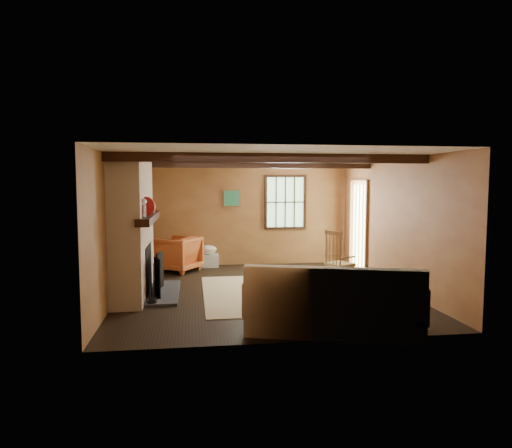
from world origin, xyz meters
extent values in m
plane|color=black|center=(0.00, 0.00, 0.00)|extent=(5.50, 5.50, 0.00)
cube|color=#9B6637|center=(0.00, 2.75, 1.20)|extent=(5.00, 0.02, 2.40)
cube|color=#9B6637|center=(0.00, -2.75, 1.20)|extent=(5.00, 0.02, 2.40)
cube|color=#9B6637|center=(-2.50, 0.00, 1.20)|extent=(0.02, 5.50, 2.40)
cube|color=#9B6637|center=(2.50, 0.00, 1.20)|extent=(0.02, 5.50, 2.40)
cube|color=silver|center=(0.00, 0.00, 2.40)|extent=(5.00, 5.50, 0.02)
cube|color=black|center=(0.00, -1.20, 2.33)|extent=(5.00, 0.12, 0.14)
cube|color=black|center=(0.00, 1.20, 2.33)|extent=(5.00, 0.12, 0.14)
cube|color=black|center=(1.00, 2.72, 1.50)|extent=(1.02, 0.06, 1.32)
cube|color=#A1CE9E|center=(1.00, 2.75, 1.50)|extent=(0.90, 0.01, 1.20)
cube|color=black|center=(1.00, 2.73, 1.50)|extent=(0.90, 0.03, 0.02)
cube|color=brown|center=(2.47, 1.70, 1.00)|extent=(0.06, 1.00, 2.06)
cube|color=#A1CE9E|center=(2.50, 1.70, 1.00)|extent=(0.01, 0.80, 1.85)
cube|color=brown|center=(-0.30, 2.72, 1.60)|extent=(0.42, 0.03, 0.42)
cube|color=#277675|center=(-0.30, 2.71, 1.60)|extent=(0.36, 0.01, 0.36)
cube|color=#A24D3E|center=(-2.25, 0.00, 1.20)|extent=(0.50, 2.20, 2.40)
cube|color=black|center=(-2.18, 0.00, 0.45)|extent=(0.38, 1.00, 0.85)
cube|color=#37373C|center=(-1.75, 0.00, 0.03)|extent=(0.55, 1.80, 0.05)
cube|color=black|center=(-1.97, 0.00, 1.35)|extent=(0.22, 2.30, 0.12)
cube|color=black|center=(-1.82, -0.42, 0.38)|extent=(0.13, 0.32, 0.66)
cube|color=black|center=(-1.82, -0.08, 0.38)|extent=(0.03, 0.33, 0.66)
cube|color=black|center=(-1.82, 0.26, 0.38)|extent=(0.11, 0.32, 0.66)
cylinder|color=black|center=(-1.88, -0.79, 0.06)|extent=(0.16, 0.16, 0.02)
cylinder|color=black|center=(-1.91, -0.82, 0.37)|extent=(0.01, 0.01, 0.63)
cylinder|color=black|center=(-1.88, -0.79, 0.37)|extent=(0.01, 0.01, 0.63)
cylinder|color=black|center=(-1.85, -0.76, 0.37)|extent=(0.01, 0.01, 0.63)
cylinder|color=silver|center=(-1.98, -0.79, 1.51)|extent=(0.09, 0.09, 0.20)
sphere|color=silver|center=(-1.98, -0.79, 1.66)|extent=(0.11, 0.11, 0.11)
cylinder|color=#B11714|center=(-1.98, -0.42, 1.57)|extent=(0.32, 0.13, 0.32)
cube|color=black|center=(-1.98, 0.10, 1.46)|extent=(0.21, 0.15, 0.11)
cylinder|color=black|center=(-1.98, 0.37, 1.46)|extent=(0.09, 0.09, 0.11)
cylinder|color=black|center=(-1.98, 0.62, 1.45)|extent=(0.07, 0.07, 0.08)
cube|color=beige|center=(0.20, -0.20, 0.00)|extent=(2.50, 3.00, 0.01)
cube|color=tan|center=(1.56, 0.23, 0.41)|extent=(0.58, 0.58, 0.05)
cube|color=brown|center=(1.40, 0.14, 1.02)|extent=(0.24, 0.39, 0.07)
cylinder|color=brown|center=(1.80, 0.15, 0.21)|extent=(0.03, 0.03, 0.40)
cylinder|color=brown|center=(1.63, 0.47, 0.21)|extent=(0.03, 0.03, 0.40)
cylinder|color=brown|center=(1.48, -0.02, 0.21)|extent=(0.03, 0.03, 0.40)
cylinder|color=brown|center=(1.31, 0.30, 0.21)|extent=(0.03, 0.03, 0.40)
cylinder|color=brown|center=(1.48, -0.02, 0.73)|extent=(0.03, 0.03, 0.68)
cylinder|color=brown|center=(1.31, 0.30, 0.73)|extent=(0.03, 0.03, 0.68)
cylinder|color=brown|center=(1.44, 0.06, 0.71)|extent=(0.02, 0.02, 0.57)
cylinder|color=brown|center=(1.40, 0.14, 0.71)|extent=(0.02, 0.02, 0.57)
cylinder|color=brown|center=(1.35, 0.22, 0.71)|extent=(0.02, 0.02, 0.57)
cube|color=brown|center=(1.65, 0.05, 0.57)|extent=(0.36, 0.21, 0.03)
cube|color=brown|center=(1.46, 0.40, 0.57)|extent=(0.36, 0.21, 0.03)
cube|color=brown|center=(1.64, 0.07, 0.01)|extent=(0.70, 0.40, 0.03)
cube|color=brown|center=(1.47, 0.39, 0.01)|extent=(0.70, 0.40, 0.03)
cube|color=silver|center=(0.61, -2.35, 0.24)|extent=(2.41, 1.61, 0.49)
cube|color=silver|center=(0.48, -2.75, 0.61)|extent=(2.17, 0.82, 0.61)
cube|color=silver|center=(-0.40, -2.04, 0.47)|extent=(0.45, 1.00, 0.44)
cube|color=silver|center=(1.61, -2.66, 0.47)|extent=(0.45, 1.00, 0.44)
ellipsoid|color=silver|center=(1.17, -2.41, 0.61)|extent=(0.42, 0.25, 0.40)
cylinder|color=brown|center=(-1.94, 2.42, 0.06)|extent=(0.37, 0.11, 0.11)
cylinder|color=brown|center=(-1.82, 2.42, 0.06)|extent=(0.37, 0.11, 0.11)
cylinder|color=brown|center=(-1.70, 2.42, 0.06)|extent=(0.37, 0.11, 0.11)
cylinder|color=brown|center=(-1.94, 2.42, 0.17)|extent=(0.37, 0.11, 0.11)
cylinder|color=brown|center=(-1.82, 2.42, 0.17)|extent=(0.37, 0.11, 0.11)
cylinder|color=brown|center=(-1.70, 2.42, 0.17)|extent=(0.37, 0.11, 0.11)
cube|color=silver|center=(-0.89, 2.55, 0.15)|extent=(0.51, 0.40, 0.30)
ellipsoid|color=silver|center=(-0.89, 2.55, 0.41)|extent=(0.49, 0.42, 0.22)
imported|color=#BF6026|center=(-1.57, 2.07, 0.39)|extent=(1.18, 1.17, 0.78)
camera|label=1|loc=(-1.22, -8.08, 1.93)|focal=32.00mm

